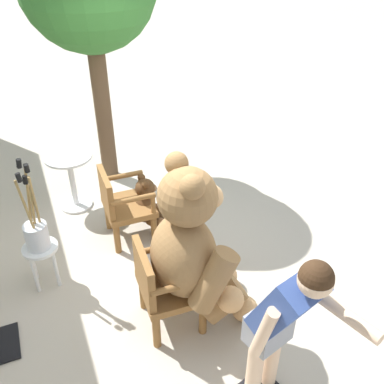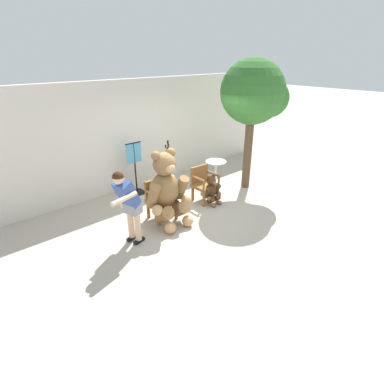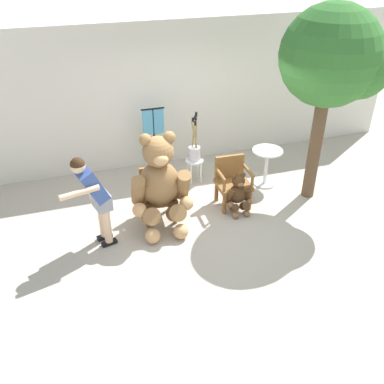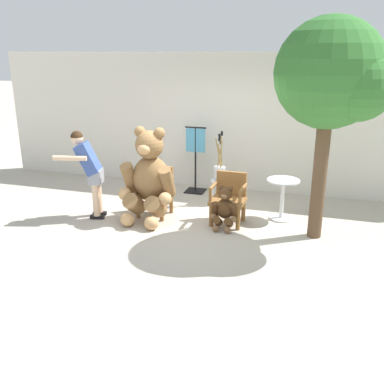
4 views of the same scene
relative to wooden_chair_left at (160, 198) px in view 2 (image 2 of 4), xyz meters
name	(u,v)px [view 2 (image 2 of 4)]	position (x,y,z in m)	size (l,w,h in m)	color
ground_plane	(195,214)	(0.66, -0.42, -0.46)	(60.00, 60.00, 0.00)	#B2A899
back_wall	(134,135)	(0.66, 1.98, 0.94)	(10.00, 0.16, 2.80)	silver
wooden_chair_left	(160,198)	(0.00, 0.00, 0.00)	(0.59, 0.55, 0.86)	brown
wooden_chair_right	(204,183)	(1.33, 0.00, 0.00)	(0.57, 0.53, 0.86)	brown
teddy_bear_large	(167,189)	(-0.01, -0.27, 0.33)	(0.97, 0.93, 1.62)	olive
teddy_bear_small	(212,190)	(1.32, -0.28, -0.10)	(0.44, 0.42, 0.73)	#4C3019
person_visitor	(128,201)	(-1.04, -0.46, 0.45)	(0.73, 0.61, 1.54)	black
white_stool	(168,180)	(0.94, 0.93, -0.11)	(0.34, 0.34, 0.46)	silver
brush_bucket	(168,169)	(0.94, 0.93, 0.19)	(0.22, 0.22, 0.94)	silver
round_side_table	(216,171)	(2.18, 0.42, -0.01)	(0.56, 0.56, 0.72)	silver
patio_tree	(256,94)	(2.83, -0.21, 1.99)	(1.66, 1.58, 3.30)	brown
clothing_display_stand	(135,167)	(0.30, 1.46, 0.26)	(0.44, 0.40, 1.36)	black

